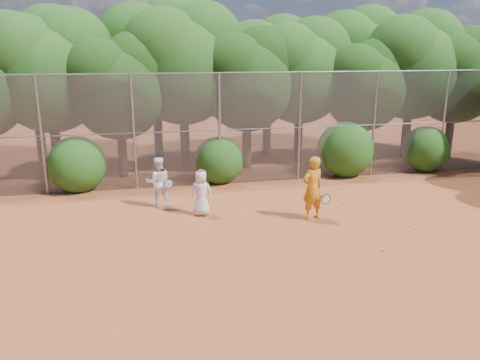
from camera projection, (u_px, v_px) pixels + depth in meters
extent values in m
plane|color=brown|center=(299.00, 246.00, 11.79)|extent=(80.00, 80.00, 0.00)
cylinder|color=gray|center=(41.00, 136.00, 15.50)|extent=(0.09, 0.09, 4.00)
cylinder|color=gray|center=(134.00, 133.00, 16.10)|extent=(0.09, 0.09, 4.00)
cylinder|color=gray|center=(220.00, 130.00, 16.70)|extent=(0.09, 0.09, 4.00)
cylinder|color=gray|center=(300.00, 127.00, 17.30)|extent=(0.09, 0.09, 4.00)
cylinder|color=gray|center=(374.00, 125.00, 17.90)|extent=(0.09, 0.09, 4.00)
cylinder|color=gray|center=(444.00, 122.00, 18.50)|extent=(0.09, 0.09, 4.00)
cylinder|color=gray|center=(247.00, 72.00, 16.37)|extent=(20.00, 0.05, 0.05)
cylinder|color=gray|center=(247.00, 129.00, 16.90)|extent=(20.00, 0.04, 0.04)
cube|color=slate|center=(247.00, 129.00, 16.90)|extent=(20.00, 0.02, 4.00)
cylinder|color=black|center=(56.00, 144.00, 18.06)|extent=(0.38, 0.38, 2.52)
sphere|color=#194611|center=(49.00, 79.00, 17.39)|extent=(4.03, 4.03, 4.03)
sphere|color=#194611|center=(71.00, 51.00, 17.66)|extent=(3.23, 3.23, 3.23)
sphere|color=#194611|center=(24.00, 56.00, 16.75)|extent=(3.02, 3.02, 3.02)
cylinder|color=black|center=(122.00, 149.00, 17.95)|extent=(0.36, 0.36, 2.17)
sphere|color=black|center=(118.00, 93.00, 17.37)|extent=(3.47, 3.47, 3.47)
sphere|color=black|center=(136.00, 69.00, 17.61)|extent=(2.78, 2.78, 2.78)
sphere|color=black|center=(99.00, 75.00, 16.82)|extent=(2.60, 2.60, 2.60)
cylinder|color=black|center=(185.00, 136.00, 19.32)|extent=(0.39, 0.39, 2.66)
sphere|color=#194611|center=(183.00, 71.00, 18.62)|extent=(4.26, 4.26, 4.26)
sphere|color=#194611|center=(202.00, 44.00, 18.91)|extent=(3.40, 3.40, 3.40)
sphere|color=#194611|center=(163.00, 49.00, 17.94)|extent=(3.19, 3.19, 3.19)
cylinder|color=black|center=(247.00, 141.00, 19.31)|extent=(0.37, 0.37, 2.27)
sphere|color=black|center=(247.00, 86.00, 18.71)|extent=(3.64, 3.64, 3.64)
sphere|color=black|center=(263.00, 62.00, 18.95)|extent=(2.91, 2.91, 2.91)
sphere|color=black|center=(233.00, 68.00, 18.13)|extent=(2.73, 2.73, 2.73)
cylinder|color=black|center=(298.00, 133.00, 20.54)|extent=(0.38, 0.38, 2.45)
sphere|color=#194611|center=(300.00, 78.00, 19.89)|extent=(3.92, 3.92, 3.92)
sphere|color=#194611|center=(315.00, 54.00, 20.16)|extent=(3.14, 3.14, 3.14)
sphere|color=#194611|center=(287.00, 59.00, 19.27)|extent=(2.94, 2.94, 2.94)
cylinder|color=black|center=(361.00, 139.00, 20.14)|extent=(0.36, 0.36, 2.10)
sphere|color=black|center=(364.00, 91.00, 19.59)|extent=(3.36, 3.36, 3.36)
sphere|color=black|center=(377.00, 70.00, 19.81)|extent=(2.69, 2.69, 2.69)
sphere|color=black|center=(355.00, 75.00, 19.05)|extent=(2.52, 2.52, 2.52)
cylinder|color=black|center=(406.00, 129.00, 21.14)|extent=(0.39, 0.39, 2.59)
sphere|color=#194611|center=(412.00, 72.00, 20.46)|extent=(4.14, 4.14, 4.14)
sphere|color=#194611|center=(426.00, 47.00, 20.74)|extent=(3.32, 3.32, 3.32)
sphere|color=#194611|center=(402.00, 52.00, 19.80)|extent=(3.11, 3.11, 3.11)
cylinder|color=black|center=(449.00, 132.00, 21.30)|extent=(0.37, 0.37, 2.31)
sphere|color=black|center=(456.00, 81.00, 20.69)|extent=(3.70, 3.70, 3.70)
sphere|color=black|center=(467.00, 60.00, 20.94)|extent=(2.96, 2.96, 2.96)
sphere|color=black|center=(449.00, 64.00, 20.10)|extent=(2.77, 2.77, 2.77)
cylinder|color=black|center=(40.00, 133.00, 20.01)|extent=(0.39, 0.39, 2.62)
sphere|color=#194611|center=(33.00, 72.00, 19.32)|extent=(4.20, 4.20, 4.20)
sphere|color=#194611|center=(53.00, 46.00, 19.60)|extent=(3.36, 3.36, 3.36)
sphere|color=#194611|center=(9.00, 51.00, 18.65)|extent=(3.15, 3.15, 3.15)
cylinder|color=black|center=(158.00, 127.00, 21.18)|extent=(0.40, 0.40, 2.80)
sphere|color=#194611|center=(155.00, 65.00, 20.44)|extent=(4.48, 4.48, 4.48)
sphere|color=#194611|center=(174.00, 38.00, 20.74)|extent=(3.58, 3.58, 3.58)
sphere|color=#194611|center=(135.00, 43.00, 19.72)|extent=(3.36, 3.36, 3.36)
cylinder|color=black|center=(267.00, 128.00, 21.84)|extent=(0.38, 0.38, 2.52)
sphere|color=#194611|center=(268.00, 73.00, 21.17)|extent=(4.03, 4.03, 4.03)
sphere|color=#194611|center=(283.00, 50.00, 21.44)|extent=(3.23, 3.23, 3.23)
sphere|color=#194611|center=(254.00, 55.00, 20.53)|extent=(3.02, 3.02, 3.02)
cylinder|color=black|center=(351.00, 121.00, 23.27)|extent=(0.40, 0.40, 2.73)
sphere|color=#194611|center=(354.00, 65.00, 22.55)|extent=(4.37, 4.37, 4.37)
sphere|color=#194611|center=(369.00, 42.00, 22.85)|extent=(3.49, 3.49, 3.49)
sphere|color=#194611|center=(344.00, 46.00, 21.86)|extent=(3.28, 3.28, 3.28)
sphere|color=#194611|center=(77.00, 162.00, 16.26)|extent=(2.00, 2.00, 2.00)
sphere|color=#194611|center=(219.00, 158.00, 17.28)|extent=(1.80, 1.80, 1.80)
sphere|color=#194611|center=(345.00, 147.00, 18.23)|extent=(2.20, 2.20, 2.20)
sphere|color=#194611|center=(425.00, 147.00, 18.97)|extent=(1.90, 1.90, 1.90)
imported|color=orange|center=(312.00, 188.00, 13.42)|extent=(0.78, 0.62, 1.87)
torus|color=black|center=(326.00, 199.00, 13.38)|extent=(0.30, 0.10, 0.30)
cylinder|color=black|center=(322.00, 197.00, 13.57)|extent=(0.10, 0.28, 0.03)
imported|color=silver|center=(201.00, 193.00, 13.81)|extent=(0.79, 0.67, 1.38)
ellipsoid|color=#B02119|center=(201.00, 171.00, 13.63)|extent=(0.22, 0.22, 0.13)
sphere|color=#B1D025|center=(212.00, 189.00, 13.64)|extent=(0.07, 0.07, 0.07)
imported|color=white|center=(158.00, 182.00, 14.57)|extent=(0.78, 0.62, 1.58)
torus|color=black|center=(168.00, 184.00, 14.35)|extent=(0.34, 0.24, 0.28)
cylinder|color=black|center=(170.00, 185.00, 14.56)|extent=(0.11, 0.26, 0.16)
sphere|color=#B1D025|center=(378.00, 218.00, 13.64)|extent=(0.07, 0.07, 0.07)
sphere|color=#B1D025|center=(344.00, 204.00, 14.90)|extent=(0.07, 0.07, 0.07)
sphere|color=#B1D025|center=(384.00, 250.00, 11.48)|extent=(0.07, 0.07, 0.07)
sphere|color=#B1D025|center=(415.00, 228.00, 12.87)|extent=(0.07, 0.07, 0.07)
sphere|color=#B1D025|center=(341.00, 188.00, 16.61)|extent=(0.07, 0.07, 0.07)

